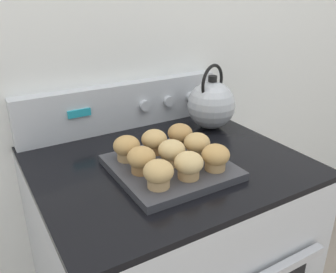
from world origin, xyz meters
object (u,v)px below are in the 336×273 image
Objects in this scene: muffin_r1_c1 at (172,152)px; muffin_r2_c1 at (154,141)px; muffin_r2_c2 at (180,135)px; muffin_r0_c2 at (216,157)px; muffin_r1_c0 at (141,159)px; muffin_r0_c1 at (189,165)px; muffin_r0_c0 at (158,174)px; muffin_r2_c0 at (127,148)px; muffin_r1_c2 at (197,145)px; muffin_pan at (170,167)px; tea_kettle at (212,104)px.

muffin_r1_c1 is 1.00× the size of muffin_r2_c1.
muffin_r0_c2 is at bearing -89.79° from muffin_r2_c2.
muffin_r0_c1 is at bearing -44.68° from muffin_r1_c0.
muffin_r0_c2 and muffin_r2_c1 have the same top height.
muffin_r2_c1 is at bearing -179.41° from muffin_r2_c2.
muffin_r1_c1 is (0.09, 0.09, 0.00)m from muffin_r0_c0.
muffin_r1_c1 is at bearing 89.15° from muffin_r0_c1.
muffin_r1_c0 is 1.00× the size of muffin_r2_c0.
muffin_r1_c0 is 0.18m from muffin_r1_c2.
muffin_r1_c2 is at bearing 3.06° from muffin_r1_c1.
muffin_r1_c1 is at bearing -1.98° from muffin_r1_c0.
muffin_pan is 4.05× the size of muffin_r0_c2.
muffin_r0_c1 is 0.09m from muffin_r1_c1.
muffin_r1_c0 is 0.43m from tea_kettle.
muffin_pan is 0.10m from muffin_r1_c0.
muffin_r0_c2 is (0.09, 0.00, 0.00)m from muffin_r0_c1.
tea_kettle reaches higher than muffin_r1_c0.
muffin_r0_c1 and muffin_r2_c0 have the same top height.
muffin_r0_c2 is at bearing -91.31° from muffin_r1_c2.
muffin_pan is 0.13m from muffin_r0_c0.
muffin_r2_c1 is (0.09, 0.09, 0.00)m from muffin_r1_c0.
muffin_r0_c2 is at bearing 0.40° from muffin_r0_c0.
muffin_r0_c0 is 0.33× the size of tea_kettle.
muffin_r1_c0 and muffin_r1_c2 have the same top height.
muffin_r1_c0 is (-0.00, 0.09, 0.00)m from muffin_r0_c0.
muffin_r2_c2 is at bearing 0.59° from muffin_r2_c1.
muffin_r0_c2 is at bearing -26.40° from muffin_r1_c0.
muffin_r1_c2 reaches higher than muffin_pan.
muffin_r0_c1 and muffin_r2_c1 have the same top height.
muffin_pan is 4.05× the size of muffin_r2_c2.
muffin_r2_c0 is (-0.18, 0.08, 0.00)m from muffin_r1_c2.
tea_kettle is (0.30, 0.12, 0.03)m from muffin_r2_c1.
muffin_r0_c1 and muffin_r1_c2 have the same top height.
muffin_r2_c2 is (0.09, 0.00, 0.00)m from muffin_r2_c1.
muffin_r1_c1 is at bearing -43.01° from muffin_pan.
muffin_r1_c1 is at bearing 135.29° from muffin_r0_c2.
muffin_r0_c0 is 0.25m from muffin_r2_c2.
muffin_r0_c0 is 1.00× the size of muffin_r2_c0.
muffin_r0_c2 is 1.00× the size of muffin_r1_c0.
tea_kettle is at bearing 54.72° from muffin_r0_c2.
muffin_pan is 4.05× the size of muffin_r1_c0.
muffin_r1_c1 and muffin_r2_c2 have the same top height.
muffin_r2_c1 and muffin_r2_c2 have the same top height.
muffin_r0_c1 is 0.13m from muffin_r1_c2.
muffin_r0_c2 is 0.12m from muffin_r1_c1.
muffin_r0_c2 is (0.17, 0.00, 0.00)m from muffin_r0_c0.
muffin_r2_c1 is at bearing 64.30° from muffin_r0_c0.
muffin_r1_c2 is (0.18, 0.00, 0.00)m from muffin_r1_c0.
tea_kettle is at bearing 28.16° from muffin_r1_c0.
muffin_r2_c1 is at bearing -158.21° from tea_kettle.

